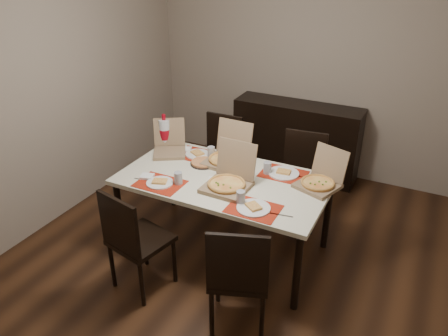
{
  "coord_description": "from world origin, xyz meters",
  "views": [
    {
      "loc": [
        1.4,
        -2.96,
        2.58
      ],
      "look_at": [
        -0.1,
        0.02,
        0.85
      ],
      "focal_mm": 35.0,
      "sensor_mm": 36.0,
      "label": 1
    }
  ],
  "objects_px": {
    "chair_far_right": "(301,174)",
    "dining_table": "(224,185)",
    "chair_near_right": "(239,274)",
    "pizza_box_center": "(228,181)",
    "chair_near_left": "(133,238)",
    "chair_far_left": "(220,154)",
    "soda_bottle": "(165,133)",
    "dip_bowl": "(237,167)",
    "sideboard": "(296,140)"
  },
  "relations": [
    {
      "from": "dining_table",
      "to": "chair_near_right",
      "type": "height_order",
      "value": "chair_near_right"
    },
    {
      "from": "sideboard",
      "to": "pizza_box_center",
      "type": "distance_m",
      "value": 1.91
    },
    {
      "from": "pizza_box_center",
      "to": "chair_far_left",
      "type": "bearing_deg",
      "value": 120.8
    },
    {
      "from": "chair_near_left",
      "to": "soda_bottle",
      "type": "height_order",
      "value": "soda_bottle"
    },
    {
      "from": "pizza_box_center",
      "to": "dip_bowl",
      "type": "xyz_separation_m",
      "value": [
        -0.08,
        0.35,
        -0.04
      ]
    },
    {
      "from": "pizza_box_center",
      "to": "soda_bottle",
      "type": "height_order",
      "value": "pizza_box_center"
    },
    {
      "from": "chair_near_left",
      "to": "chair_near_right",
      "type": "distance_m",
      "value": 0.92
    },
    {
      "from": "sideboard",
      "to": "dining_table",
      "type": "relative_size",
      "value": 0.83
    },
    {
      "from": "chair_near_right",
      "to": "soda_bottle",
      "type": "bearing_deg",
      "value": 139.61
    },
    {
      "from": "dining_table",
      "to": "sideboard",
      "type": "bearing_deg",
      "value": 86.81
    },
    {
      "from": "dining_table",
      "to": "pizza_box_center",
      "type": "bearing_deg",
      "value": -50.38
    },
    {
      "from": "chair_far_left",
      "to": "dip_bowl",
      "type": "distance_m",
      "value": 0.86
    },
    {
      "from": "chair_near_left",
      "to": "chair_far_right",
      "type": "height_order",
      "value": "same"
    },
    {
      "from": "soda_bottle",
      "to": "sideboard",
      "type": "bearing_deg",
      "value": 56.98
    },
    {
      "from": "dining_table",
      "to": "dip_bowl",
      "type": "distance_m",
      "value": 0.24
    },
    {
      "from": "chair_far_left",
      "to": "soda_bottle",
      "type": "xyz_separation_m",
      "value": [
        -0.34,
        -0.53,
        0.38
      ]
    },
    {
      "from": "chair_near_left",
      "to": "chair_far_right",
      "type": "relative_size",
      "value": 1.0
    },
    {
      "from": "sideboard",
      "to": "chair_far_right",
      "type": "distance_m",
      "value": 1.02
    },
    {
      "from": "chair_near_right",
      "to": "chair_far_left",
      "type": "distance_m",
      "value": 1.96
    },
    {
      "from": "chair_near_right",
      "to": "soda_bottle",
      "type": "height_order",
      "value": "soda_bottle"
    },
    {
      "from": "chair_far_left",
      "to": "soda_bottle",
      "type": "height_order",
      "value": "soda_bottle"
    },
    {
      "from": "dining_table",
      "to": "chair_near_right",
      "type": "bearing_deg",
      "value": -57.32
    },
    {
      "from": "dip_bowl",
      "to": "dining_table",
      "type": "bearing_deg",
      "value": -96.08
    },
    {
      "from": "dining_table",
      "to": "chair_near_right",
      "type": "relative_size",
      "value": 1.94
    },
    {
      "from": "chair_far_right",
      "to": "dining_table",
      "type": "bearing_deg",
      "value": -119.74
    },
    {
      "from": "chair_far_right",
      "to": "chair_far_left",
      "type": "bearing_deg",
      "value": 176.72
    },
    {
      "from": "chair_far_left",
      "to": "chair_far_right",
      "type": "height_order",
      "value": "same"
    },
    {
      "from": "soda_bottle",
      "to": "chair_far_right",
      "type": "bearing_deg",
      "value": 20.27
    },
    {
      "from": "pizza_box_center",
      "to": "chair_near_left",
      "type": "bearing_deg",
      "value": -126.05
    },
    {
      "from": "dining_table",
      "to": "chair_near_left",
      "type": "xyz_separation_m",
      "value": [
        -0.39,
        -0.81,
        -0.17
      ]
    },
    {
      "from": "soda_bottle",
      "to": "chair_far_left",
      "type": "bearing_deg",
      "value": 57.24
    },
    {
      "from": "chair_near_left",
      "to": "chair_far_left",
      "type": "distance_m",
      "value": 1.67
    },
    {
      "from": "dip_bowl",
      "to": "sideboard",
      "type": "bearing_deg",
      "value": 87.22
    },
    {
      "from": "dining_table",
      "to": "chair_near_left",
      "type": "distance_m",
      "value": 0.92
    },
    {
      "from": "chair_near_left",
      "to": "pizza_box_center",
      "type": "xyz_separation_m",
      "value": [
        0.5,
        0.68,
        0.3
      ]
    },
    {
      "from": "dining_table",
      "to": "chair_far_right",
      "type": "relative_size",
      "value": 1.94
    },
    {
      "from": "soda_bottle",
      "to": "pizza_box_center",
      "type": "bearing_deg",
      "value": -26.22
    },
    {
      "from": "pizza_box_center",
      "to": "soda_bottle",
      "type": "relative_size",
      "value": 1.19
    },
    {
      "from": "sideboard",
      "to": "chair_far_left",
      "type": "distance_m",
      "value": 1.07
    },
    {
      "from": "dip_bowl",
      "to": "soda_bottle",
      "type": "xyz_separation_m",
      "value": [
        -0.85,
        0.11,
        0.13
      ]
    },
    {
      "from": "dining_table",
      "to": "chair_near_left",
      "type": "relative_size",
      "value": 1.94
    },
    {
      "from": "chair_far_left",
      "to": "chair_near_right",
      "type": "bearing_deg",
      "value": -59.0
    },
    {
      "from": "sideboard",
      "to": "chair_near_left",
      "type": "height_order",
      "value": "chair_near_left"
    },
    {
      "from": "chair_far_right",
      "to": "dip_bowl",
      "type": "bearing_deg",
      "value": -126.73
    },
    {
      "from": "chair_near_right",
      "to": "chair_far_right",
      "type": "height_order",
      "value": "same"
    },
    {
      "from": "chair_near_right",
      "to": "pizza_box_center",
      "type": "xyz_separation_m",
      "value": [
        -0.42,
        0.69,
        0.3
      ]
    },
    {
      "from": "chair_near_right",
      "to": "chair_far_left",
      "type": "xyz_separation_m",
      "value": [
        -1.01,
        1.68,
        0.0
      ]
    },
    {
      "from": "dip_bowl",
      "to": "soda_bottle",
      "type": "bearing_deg",
      "value": 172.5
    },
    {
      "from": "chair_far_right",
      "to": "pizza_box_center",
      "type": "relative_size",
      "value": 2.29
    },
    {
      "from": "dining_table",
      "to": "chair_far_left",
      "type": "height_order",
      "value": "chair_far_left"
    }
  ]
}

